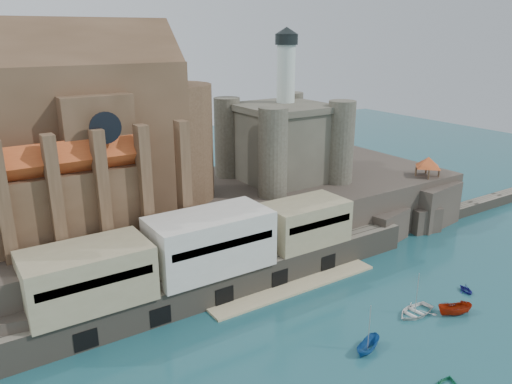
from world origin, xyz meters
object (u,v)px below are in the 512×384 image
Objects in this scene: church at (70,142)px; boat_2 at (367,350)px; castle_keep at (283,138)px; pavilion at (428,163)px.

boat_2 is at bearing -60.34° from church.
castle_keep is at bearing -1.11° from church.
pavilion is (25.92, -15.08, -5.59)m from castle_keep.
church is 7.34× the size of pavilion.
castle_keep is at bearing -39.51° from boat_2.
church is at bearing 178.89° from castle_keep.
pavilion is (66.13, -15.85, -9.40)m from church.
pavilion is at bearing -76.21° from boat_2.
church is 40.39m from castle_keep.
pavilion is at bearing -30.18° from castle_keep.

